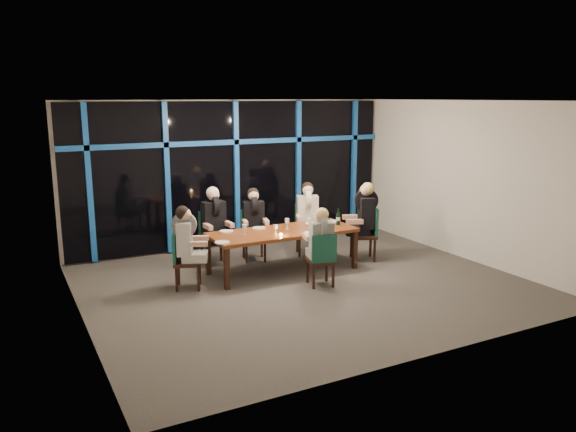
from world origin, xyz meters
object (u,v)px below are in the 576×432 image
at_px(chair_far_left, 213,235).
at_px(diner_far_mid, 254,214).
at_px(wine_bottle, 338,218).
at_px(chair_end_right, 368,231).
at_px(chair_end_left, 183,257).
at_px(water_pitcher, 324,222).
at_px(diner_near_mid, 321,235).
at_px(chair_far_right, 307,226).
at_px(chair_near_mid, 322,257).
at_px(diner_end_left, 187,235).
at_px(diner_end_right, 364,210).
at_px(dining_table, 283,234).
at_px(diner_far_right, 308,208).
at_px(chair_far_mid, 253,232).
at_px(diner_far_left, 214,215).

relative_size(chair_far_left, diner_far_mid, 1.08).
bearing_deg(diner_far_mid, wine_bottle, -22.39).
relative_size(chair_end_right, diner_far_mid, 1.10).
xyz_separation_m(chair_end_left, water_pitcher, (2.62, -0.09, 0.33)).
bearing_deg(diner_near_mid, chair_end_left, -11.22).
bearing_deg(chair_far_right, diner_far_mid, -160.19).
bearing_deg(diner_far_mid, chair_near_mid, -64.63).
bearing_deg(diner_end_left, diner_end_right, -66.75).
bearing_deg(dining_table, chair_far_right, 40.99).
distance_m(diner_end_left, water_pitcher, 2.54).
distance_m(dining_table, chair_end_right, 1.79).
height_order(chair_far_right, diner_far_right, diner_far_right).
bearing_deg(diner_near_mid, chair_end_right, -138.27).
xyz_separation_m(diner_far_mid, diner_near_mid, (0.37, -1.84, -0.05)).
bearing_deg(water_pitcher, chair_near_mid, -109.58).
bearing_deg(chair_far_mid, diner_far_mid, -90.00).
xyz_separation_m(chair_far_left, water_pitcher, (1.69, -1.17, 0.30)).
distance_m(chair_near_mid, diner_end_left, 2.22).
bearing_deg(wine_bottle, diner_far_mid, 142.60).
height_order(diner_near_mid, water_pitcher, diner_near_mid).
height_order(dining_table, chair_far_left, chair_far_left).
height_order(chair_end_right, diner_end_left, diner_end_left).
distance_m(diner_far_right, diner_end_left, 2.85).
height_order(chair_end_right, water_pitcher, chair_end_right).
relative_size(dining_table, diner_near_mid, 2.98).
xyz_separation_m(chair_end_right, diner_end_right, (-0.08, 0.03, 0.40)).
xyz_separation_m(chair_far_left, chair_far_right, (1.90, -0.18, -0.01)).
xyz_separation_m(chair_far_right, chair_end_left, (-2.82, -0.90, -0.02)).
xyz_separation_m(dining_table, diner_far_left, (-0.92, 0.95, 0.27)).
bearing_deg(diner_far_right, chair_near_mid, -90.86).
bearing_deg(diner_near_mid, diner_end_right, -136.02).
relative_size(diner_end_left, diner_near_mid, 1.04).
xyz_separation_m(dining_table, chair_far_mid, (-0.14, 0.96, -0.15)).
relative_size(diner_far_left, diner_near_mid, 1.11).
distance_m(diner_far_mid, diner_end_left, 1.88).
bearing_deg(chair_near_mid, dining_table, -66.93).
distance_m(diner_far_mid, diner_end_right, 2.08).
distance_m(chair_end_right, diner_far_left, 2.92).
distance_m(chair_far_right, diner_far_mid, 1.19).
bearing_deg(diner_end_right, chair_end_right, 90.00).
relative_size(diner_end_left, diner_end_right, 0.92).
xyz_separation_m(diner_end_left, wine_bottle, (2.88, 0.00, -0.02)).
relative_size(dining_table, diner_far_right, 2.73).
relative_size(chair_far_left, diner_far_right, 1.04).
xyz_separation_m(chair_far_mid, diner_end_left, (-1.63, -1.05, 0.36)).
relative_size(dining_table, chair_far_left, 2.62).
bearing_deg(diner_far_right, chair_far_right, 90.00).
bearing_deg(chair_far_left, diner_far_right, -8.71).
xyz_separation_m(dining_table, diner_end_left, (-1.77, -0.08, 0.21)).
xyz_separation_m(chair_far_mid, wine_bottle, (1.24, -1.04, 0.34)).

